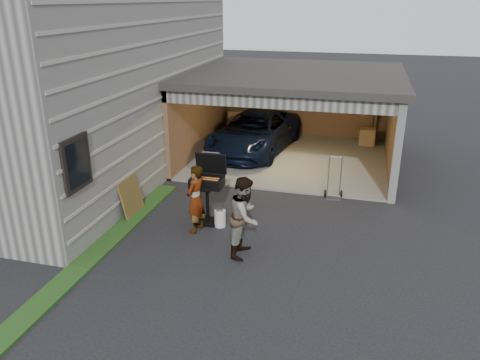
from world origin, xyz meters
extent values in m
plane|color=black|center=(0.00, 0.00, 0.00)|extent=(80.00, 80.00, 0.00)
cube|color=#474744|center=(-6.00, 4.00, 2.75)|extent=(7.00, 11.00, 5.50)
cube|color=#193814|center=(-2.25, -1.00, 0.03)|extent=(0.50, 8.00, 0.06)
cube|color=#605E59|center=(0.75, 6.50, 0.03)|extent=(6.50, 6.00, 0.06)
cube|color=brown|center=(0.75, 9.43, 1.35)|extent=(6.50, 0.15, 2.70)
cube|color=brown|center=(3.92, 6.50, 1.35)|extent=(0.15, 6.00, 2.70)
cube|color=brown|center=(-2.42, 6.50, 1.35)|extent=(0.15, 6.00, 2.70)
cube|color=#2D2B28|center=(0.75, 6.50, 2.80)|extent=(6.80, 6.30, 0.20)
cube|color=#474744|center=(0.75, 3.58, 2.52)|extent=(6.50, 0.16, 0.36)
cube|color=silver|center=(0.75, 4.80, 2.62)|extent=(6.00, 2.40, 0.06)
cube|color=#474744|center=(3.90, 3.55, 1.35)|extent=(0.20, 0.18, 2.70)
cube|color=olive|center=(-1.80, 8.70, 0.31)|extent=(0.60, 0.50, 0.50)
cube|color=olive|center=(-1.80, 8.70, 0.79)|extent=(0.50, 0.45, 0.45)
cube|color=olive|center=(3.20, 8.60, 0.36)|extent=(0.55, 0.50, 0.60)
cube|color=brown|center=(3.38, 9.20, 1.20)|extent=(0.24, 0.43, 2.20)
imported|color=black|center=(-0.61, 6.88, 0.66)|extent=(2.81, 5.02, 1.33)
imported|color=#ADBCDA|center=(-0.54, 0.71, 0.80)|extent=(0.49, 0.65, 1.60)
imported|color=#43291A|center=(0.80, -0.01, 0.86)|extent=(0.72, 0.89, 1.73)
cube|color=black|center=(-0.43, 1.18, 0.03)|extent=(0.48, 0.48, 0.06)
cylinder|color=black|center=(-0.43, 1.18, 0.51)|extent=(0.08, 0.08, 0.95)
cube|color=black|center=(-0.43, 1.18, 1.05)|extent=(0.75, 0.52, 0.23)
cube|color=#59595B|center=(-0.43, 1.18, 1.15)|extent=(0.68, 0.45, 0.02)
cube|color=black|center=(-0.43, 1.51, 1.40)|extent=(0.75, 0.13, 0.52)
cylinder|color=white|center=(-0.09, 1.07, 0.20)|extent=(0.30, 0.30, 0.41)
cube|color=brown|center=(-2.40, 1.12, 0.49)|extent=(0.25, 0.89, 0.98)
cube|color=gray|center=(2.40, 3.40, 0.02)|extent=(0.41, 0.29, 0.04)
cylinder|color=black|center=(2.17, 3.50, 0.10)|extent=(0.07, 0.20, 0.20)
cylinder|color=black|center=(2.60, 3.56, 0.10)|extent=(0.07, 0.20, 0.20)
cylinder|color=gray|center=(2.22, 3.51, 0.60)|extent=(0.03, 0.03, 1.15)
cylinder|color=gray|center=(2.54, 3.55, 0.60)|extent=(0.03, 0.03, 1.15)
cylinder|color=gray|center=(2.38, 3.53, 1.15)|extent=(0.33, 0.08, 0.03)
camera|label=1|loc=(2.93, -8.45, 5.08)|focal=35.00mm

